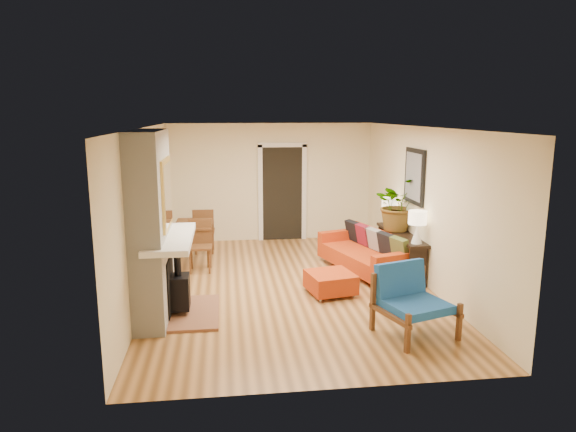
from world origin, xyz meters
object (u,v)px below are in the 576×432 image
Objects in this scene: sofa at (368,253)px; houseplant at (398,204)px; console_table at (401,241)px; lamp_far at (389,207)px; lamp_near at (417,223)px; dining_table at (198,231)px; ottoman at (330,282)px; blue_chair at (410,296)px.

houseplant is at bearing 10.37° from sofa.
lamp_far is (0.00, 0.70, 0.49)m from console_table.
dining_table is at bearing 152.52° from lamp_near.
ottoman is 2.13m from houseplant.
lamp_near and lamp_far have the same top height.
sofa is 1.07m from lamp_far.
sofa is at bearing -18.63° from dining_table.
houseplant is (-0.01, 0.22, 0.63)m from console_table.
lamp_far is 0.55× the size of houseplant.
ottoman is 0.47× the size of dining_table.
blue_chair is at bearing -106.77° from console_table.
dining_table is at bearing 128.38° from blue_chair.
lamp_near is at bearing -90.00° from lamp_far.
houseplant reaches higher than dining_table.
lamp_far is at bearing 48.25° from ottoman.
blue_chair is 1.99× the size of lamp_near.
lamp_far is 0.50m from houseplant.
blue_chair is (0.73, -1.53, 0.28)m from ottoman.
lamp_near reaches higher than blue_chair.
sofa is at bearing 49.50° from ottoman.
dining_table is at bearing 172.80° from lamp_far.
ottoman is at bearing -131.75° from lamp_far.
blue_chair is at bearing -105.27° from houseplant.
houseplant reaches higher than console_table.
lamp_near is at bearing 8.59° from ottoman.
houseplant is at bearing 90.60° from lamp_near.
blue_chair is 1.10× the size of houseplant.
dining_table reaches higher than blue_chair.
blue_chair is 0.62× the size of dining_table.
dining_table is 1.77× the size of houseplant.
dining_table is at bearing 165.50° from houseplant.
lamp_far is at bearing 90.00° from console_table.
ottoman is 0.83× the size of houseplant.
console_table is 3.43× the size of lamp_far.
blue_chair is 3.31m from lamp_far.
lamp_far is (0.75, 3.18, 0.58)m from blue_chair.
blue_chair is at bearing -64.56° from ottoman.
blue_chair is 2.89m from houseplant.
sofa is at bearing 123.14° from lamp_near.
blue_chair is (-0.19, -2.60, 0.14)m from sofa.
houseplant is (0.55, 0.10, 0.87)m from sofa.
ottoman is 1.49× the size of lamp_far.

